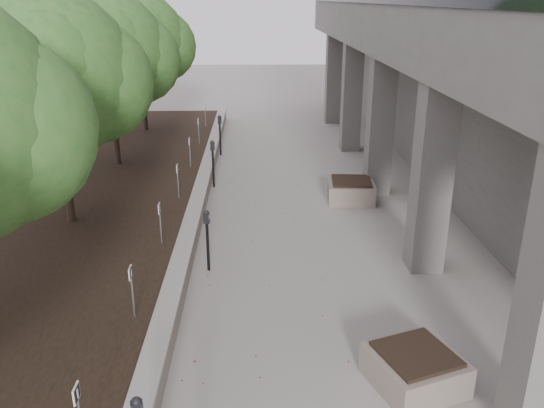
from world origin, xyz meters
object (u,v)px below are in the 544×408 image
object	(u,v)px
crabapple_tree_5	(140,62)
planter_front	(415,368)
crabapple_tree_3	(57,110)
parking_meter_3	(208,241)
parking_meter_4	(213,164)
planter_back	(351,190)
crabapple_tree_4	(110,80)
parking_meter_5	(220,135)

from	to	relation	value
crabapple_tree_5	planter_front	world-z (taller)	crabapple_tree_5
crabapple_tree_3	parking_meter_3	xyz separation A→B (m)	(3.52, -2.02, -2.42)
parking_meter_4	planter_back	world-z (taller)	parking_meter_4
planter_back	parking_meter_4	bearing A→B (deg)	162.27
crabapple_tree_3	planter_back	world-z (taller)	crabapple_tree_3
crabapple_tree_4	parking_meter_3	distance (m)	8.22
crabapple_tree_4	planter_front	world-z (taller)	crabapple_tree_4
parking_meter_4	planter_front	size ratio (longest dim) A/B	1.21
planter_front	planter_back	bearing A→B (deg)	87.34
crabapple_tree_4	planter_back	distance (m)	8.30
crabapple_tree_5	parking_meter_4	distance (m)	7.55
parking_meter_4	planter_front	bearing A→B (deg)	-86.78
planter_back	crabapple_tree_4	bearing A→B (deg)	159.79
parking_meter_5	planter_front	xyz separation A→B (m)	(3.69, -13.24, -0.47)
crabapple_tree_5	planter_back	size ratio (longest dim) A/B	4.14
planter_back	parking_meter_3	bearing A→B (deg)	-131.34
crabapple_tree_3	crabapple_tree_4	distance (m)	5.00
crabapple_tree_5	parking_meter_5	world-z (taller)	crabapple_tree_5
parking_meter_3	planter_back	world-z (taller)	parking_meter_3
crabapple_tree_3	crabapple_tree_5	bearing A→B (deg)	90.00
planter_front	planter_back	distance (m)	8.21
crabapple_tree_5	parking_meter_4	bearing A→B (deg)	-63.05
crabapple_tree_4	crabapple_tree_5	xyz separation A→B (m)	(0.00, 5.00, 0.00)
crabapple_tree_5	crabapple_tree_4	bearing A→B (deg)	-90.00
crabapple_tree_4	parking_meter_3	bearing A→B (deg)	-63.39
parking_meter_5	planter_back	distance (m)	6.49
parking_meter_5	planter_front	distance (m)	13.76
crabapple_tree_4	planter_back	xyz separation A→B (m)	(7.32, -2.70, -2.81)
crabapple_tree_4	planter_front	size ratio (longest dim) A/B	4.42
parking_meter_3	parking_meter_4	xyz separation A→B (m)	(-0.27, 5.63, 0.05)
crabapple_tree_4	parking_meter_4	distance (m)	4.26
parking_meter_4	crabapple_tree_4	bearing A→B (deg)	138.79
crabapple_tree_3	planter_front	bearing A→B (deg)	-40.36
planter_front	parking_meter_3	bearing A→B (deg)	131.45
parking_meter_4	crabapple_tree_5	bearing A→B (deg)	98.94
crabapple_tree_3	planter_front	world-z (taller)	crabapple_tree_3
crabapple_tree_5	parking_meter_3	world-z (taller)	crabapple_tree_5
crabapple_tree_4	parking_meter_5	bearing A→B (deg)	35.78
crabapple_tree_4	planter_front	bearing A→B (deg)	-57.50
planter_front	planter_back	xyz separation A→B (m)	(0.38, 8.20, 0.02)
crabapple_tree_3	parking_meter_3	distance (m)	4.73
parking_meter_5	crabapple_tree_5	bearing A→B (deg)	119.53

